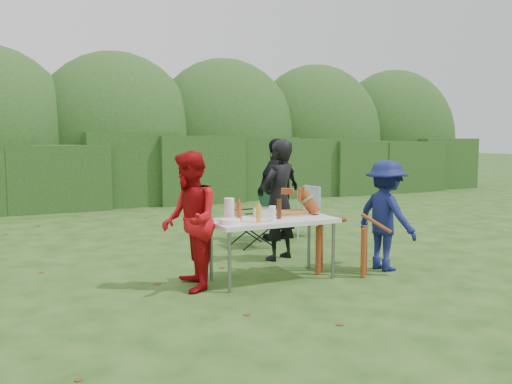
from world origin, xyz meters
name	(u,v)px	position (x,y,z in m)	size (l,w,h in m)	color
ground	(288,284)	(0.00, 0.00, 0.00)	(80.00, 80.00, 0.00)	#1E4211
hedge_row	(130,171)	(0.00, 8.00, 0.85)	(22.00, 1.40, 1.70)	#23471C
shrub_backdrop	(116,140)	(0.00, 9.60, 1.60)	(20.00, 2.60, 3.20)	#3D6628
folding_table	(273,223)	(-0.07, 0.27, 0.69)	(1.50, 0.70, 0.74)	silver
person_cook	(279,200)	(0.51, 1.18, 0.84)	(0.61, 0.40, 1.67)	black
person_red_jacket	(190,221)	(-1.09, 0.30, 0.78)	(0.76, 0.59, 1.56)	#AA0A0F
person_black_puffy	(278,189)	(1.17, 2.44, 0.84)	(0.99, 0.41, 1.68)	black
child	(386,215)	(1.47, 0.07, 0.71)	(0.91, 0.52, 1.41)	#101851
dog	(342,233)	(0.82, 0.12, 0.53)	(1.11, 0.44, 1.05)	brown
camping_chair	(253,218)	(0.56, 2.13, 0.44)	(0.56, 0.56, 0.89)	#153E26
lawn_chair	(302,211)	(1.71, 2.57, 0.43)	(0.51, 0.51, 0.86)	#5388E6
food_tray	(289,215)	(0.24, 0.42, 0.75)	(0.45, 0.30, 0.02)	#B7B7BA
focaccia_bread	(289,212)	(0.24, 0.42, 0.78)	(0.40, 0.26, 0.04)	#B16E2F
mustard_bottle	(259,213)	(-0.33, 0.12, 0.84)	(0.06, 0.06, 0.20)	gold
ketchup_bottle	(239,212)	(-0.51, 0.25, 0.85)	(0.06, 0.06, 0.22)	#B83D1C
beer_bottle	(279,209)	(0.01, 0.24, 0.86)	(0.06, 0.06, 0.24)	#47230F
paper_towel_roll	(229,209)	(-0.57, 0.40, 0.87)	(0.12, 0.12, 0.26)	white
cup_stack	(272,214)	(-0.16, 0.09, 0.83)	(0.08, 0.08, 0.18)	white
pasta_bowl	(264,212)	(-0.07, 0.49, 0.79)	(0.26, 0.26, 0.10)	silver
plate_stack	(230,221)	(-0.66, 0.17, 0.77)	(0.24, 0.24, 0.05)	white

